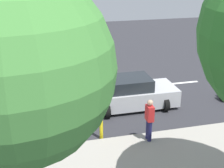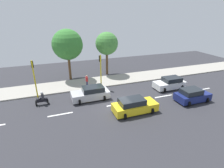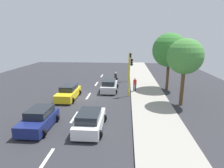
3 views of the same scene
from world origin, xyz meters
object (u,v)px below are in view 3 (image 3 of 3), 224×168
object	(u,v)px
pedestrian_near_signal	(135,84)
street_tree_north	(185,57)
car_white	(90,121)
traffic_light_midblock	(130,63)
car_yellow_cab	(69,92)
traffic_light_corner	(130,72)
motorcycle	(116,78)
street_tree_center	(169,50)
car_silver	(109,86)
car_dark_blue	(39,119)

from	to	relation	value
pedestrian_near_signal	street_tree_north	world-z (taller)	street_tree_north
car_white	traffic_light_midblock	bearing A→B (deg)	79.40
street_tree_north	pedestrian_near_signal	bearing A→B (deg)	136.69
car_yellow_cab	traffic_light_corner	world-z (taller)	traffic_light_corner
car_yellow_cab	street_tree_north	world-z (taller)	street_tree_north
motorcycle	traffic_light_midblock	bearing A→B (deg)	14.67
traffic_light_corner	traffic_light_midblock	size ratio (longest dim) A/B	1.00
car_white	pedestrian_near_signal	bearing A→B (deg)	70.14
traffic_light_corner	street_tree_center	size ratio (longest dim) A/B	0.62
car_silver	street_tree_center	distance (m)	8.83
traffic_light_corner	traffic_light_midblock	world-z (taller)	same
car_yellow_cab	street_tree_center	distance (m)	13.47
car_yellow_cab	street_tree_center	bearing A→B (deg)	21.95
street_tree_center	traffic_light_corner	bearing A→B (deg)	-145.92
car_white	street_tree_center	distance (m)	14.96
car_white	street_tree_center	size ratio (longest dim) A/B	0.56
car_dark_blue	pedestrian_near_signal	distance (m)	12.80
car_silver	car_white	world-z (taller)	same
car_silver	street_tree_center	xyz separation A→B (m)	(7.52, 1.37, 4.42)
motorcycle	car_silver	bearing A→B (deg)	-95.28
car_yellow_cab	street_tree_center	world-z (taller)	street_tree_center
car_silver	street_tree_north	bearing A→B (deg)	-30.18
car_dark_blue	motorcycle	bearing A→B (deg)	73.08
car_silver	traffic_light_corner	xyz separation A→B (m)	(2.60, -1.96, 2.22)
motorcycle	traffic_light_corner	xyz separation A→B (m)	(2.11, -7.26, 2.29)
car_yellow_cab	pedestrian_near_signal	world-z (taller)	pedestrian_near_signal
car_dark_blue	car_yellow_cab	distance (m)	7.18
car_white	car_yellow_cab	distance (m)	8.06
street_tree_north	street_tree_center	size ratio (longest dim) A/B	0.91
motorcycle	car_white	bearing A→B (deg)	-93.45
pedestrian_near_signal	traffic_light_corner	bearing A→B (deg)	-110.46
car_white	street_tree_north	bearing A→B (deg)	35.98
car_silver	traffic_light_corner	bearing A→B (deg)	-37.06
traffic_light_midblock	street_tree_north	bearing A→B (deg)	-63.52
traffic_light_midblock	motorcycle	bearing A→B (deg)	-165.33
street_tree_center	traffic_light_midblock	bearing A→B (deg)	137.66
car_silver	car_white	bearing A→B (deg)	-92.52
car_silver	car_yellow_cab	distance (m)	5.46
traffic_light_corner	car_yellow_cab	bearing A→B (deg)	-168.29
car_yellow_cab	traffic_light_midblock	size ratio (longest dim) A/B	0.99
car_white	pedestrian_near_signal	size ratio (longest dim) A/B	2.41
car_silver	car_white	size ratio (longest dim) A/B	1.05
car_dark_blue	street_tree_center	bearing A→B (deg)	45.19
car_silver	car_white	xyz separation A→B (m)	(-0.46, -10.48, -0.00)
pedestrian_near_signal	traffic_light_midblock	world-z (taller)	traffic_light_midblock
car_dark_blue	street_tree_north	xyz separation A→B (m)	(12.10, 6.05, 4.20)
car_silver	car_yellow_cab	world-z (taller)	same
car_white	street_tree_center	xyz separation A→B (m)	(7.98, 11.85, 4.43)
motorcycle	traffic_light_midblock	xyz separation A→B (m)	(2.11, 0.55, 2.29)
car_silver	car_dark_blue	bearing A→B (deg)	-112.32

